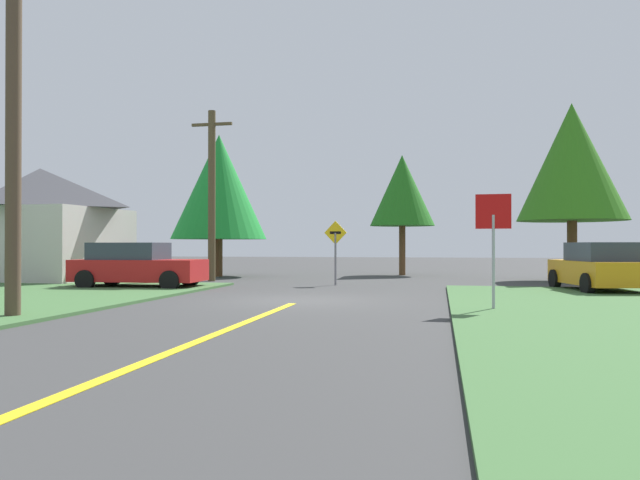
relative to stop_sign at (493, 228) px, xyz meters
The scene contains 12 objects.
ground_plane 5.71m from the stop_sign, 158.09° to the left, with size 120.00×120.00×0.00m, color #393939.
lane_stripe_center 8.03m from the stop_sign, 129.75° to the right, with size 0.20×14.00×0.01m, color yellow.
stop_sign is the anchor object (origin of this frame).
parked_car_near_building 13.08m from the stop_sign, 154.65° to the left, with size 4.56×2.27×1.62m.
car_on_crossroad 7.93m from the stop_sign, 59.94° to the left, with size 2.71×4.27×1.62m.
utility_pole_near 10.74m from the stop_sign, 161.53° to the right, with size 1.80×0.37×8.57m.
utility_pole_mid 14.85m from the stop_sign, 136.61° to the left, with size 1.80×0.31×7.24m.
direction_sign 9.99m from the stop_sign, 120.87° to the left, with size 0.89×0.20×2.46m.
oak_tree_left 17.33m from the stop_sign, 100.34° to the left, with size 3.28×3.28×6.12m.
pine_tree_center 18.33m from the stop_sign, 130.36° to the left, with size 4.63×4.63×6.92m.
oak_tree_right 14.00m from the stop_sign, 71.68° to the left, with size 4.54×4.54×7.55m.
barn 20.14m from the stop_sign, 153.58° to the left, with size 6.48×5.53×4.82m.
Camera 1 is at (3.77, -16.65, 1.54)m, focal length 34.62 mm.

